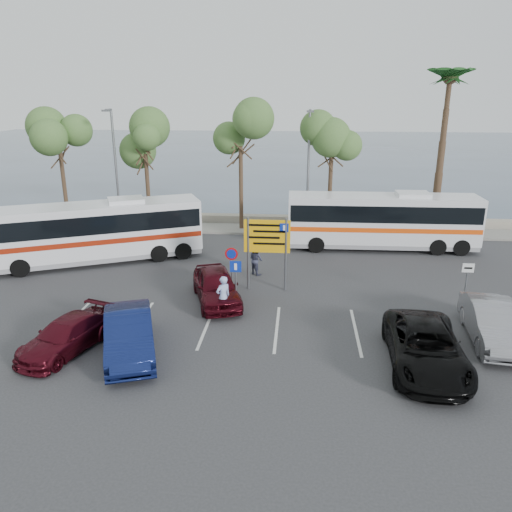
# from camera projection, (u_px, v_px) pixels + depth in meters

# --- Properties ---
(ground) EXTENTS (120.00, 120.00, 0.00)m
(ground) POSITION_uv_depth(u_px,v_px,m) (239.00, 316.00, 21.48)
(ground) COLOR #303033
(ground) RESTS_ON ground
(kerb_strip) EXTENTS (44.00, 2.40, 0.15)m
(kerb_strip) POSITION_uv_depth(u_px,v_px,m) (263.00, 229.00, 34.69)
(kerb_strip) COLOR gray
(kerb_strip) RESTS_ON ground
(seawall) EXTENTS (48.00, 0.80, 0.60)m
(seawall) POSITION_uv_depth(u_px,v_px,m) (265.00, 219.00, 36.52)
(seawall) COLOR gray
(seawall) RESTS_ON ground
(sea) EXTENTS (140.00, 140.00, 0.00)m
(sea) POSITION_uv_depth(u_px,v_px,m) (285.00, 153.00, 78.22)
(sea) COLOR #3A4C5E
(sea) RESTS_ON ground
(tree_far_left) EXTENTS (3.20, 3.20, 7.60)m
(tree_far_left) POSITION_uv_depth(u_px,v_px,m) (58.00, 136.00, 33.90)
(tree_far_left) COLOR #382619
(tree_far_left) RESTS_ON kerb_strip
(tree_left) EXTENTS (3.20, 3.20, 7.20)m
(tree_left) POSITION_uv_depth(u_px,v_px,m) (145.00, 142.00, 33.50)
(tree_left) COLOR #382619
(tree_left) RESTS_ON kerb_strip
(tree_mid) EXTENTS (3.20, 3.20, 8.00)m
(tree_mid) POSITION_uv_depth(u_px,v_px,m) (241.00, 132.00, 32.75)
(tree_mid) COLOR #382619
(tree_mid) RESTS_ON kerb_strip
(tree_right) EXTENTS (3.20, 3.20, 7.40)m
(tree_right) POSITION_uv_depth(u_px,v_px,m) (332.00, 141.00, 32.41)
(tree_right) COLOR #382619
(tree_right) RESTS_ON kerb_strip
(palm_tree) EXTENTS (4.80, 4.80, 11.20)m
(palm_tree) POSITION_uv_depth(u_px,v_px,m) (450.00, 80.00, 30.66)
(palm_tree) COLOR #382619
(palm_tree) RESTS_ON kerb_strip
(street_lamp_left) EXTENTS (0.45, 1.15, 8.01)m
(street_lamp_left) POSITION_uv_depth(u_px,v_px,m) (115.00, 163.00, 33.65)
(street_lamp_left) COLOR slate
(street_lamp_left) RESTS_ON kerb_strip
(street_lamp_right) EXTENTS (0.45, 1.15, 8.01)m
(street_lamp_right) POSITION_uv_depth(u_px,v_px,m) (308.00, 166.00, 32.57)
(street_lamp_right) COLOR slate
(street_lamp_right) RESTS_ON kerb_strip
(direction_sign) EXTENTS (2.20, 0.12, 3.60)m
(direction_sign) POSITION_uv_depth(u_px,v_px,m) (267.00, 242.00, 23.66)
(direction_sign) COLOR slate
(direction_sign) RESTS_ON ground
(sign_no_stop) EXTENTS (0.60, 0.08, 2.35)m
(sign_no_stop) POSITION_uv_depth(u_px,v_px,m) (232.00, 263.00, 23.29)
(sign_no_stop) COLOR slate
(sign_no_stop) RESTS_ON ground
(sign_parking) EXTENTS (0.50, 0.07, 2.25)m
(sign_parking) POSITION_uv_depth(u_px,v_px,m) (236.00, 278.00, 21.78)
(sign_parking) COLOR slate
(sign_parking) RESTS_ON ground
(sign_taxi) EXTENTS (0.50, 0.07, 2.20)m
(sign_taxi) POSITION_uv_depth(u_px,v_px,m) (466.00, 280.00, 21.63)
(sign_taxi) COLOR slate
(sign_taxi) RESTS_ON ground
(lane_markings) EXTENTS (12.02, 4.20, 0.01)m
(lane_markings) POSITION_uv_depth(u_px,v_px,m) (208.00, 326.00, 20.63)
(lane_markings) COLOR silver
(lane_markings) RESTS_ON ground
(coach_bus_left) EXTENTS (11.39, 7.01, 3.56)m
(coach_bus_left) POSITION_uv_depth(u_px,v_px,m) (97.00, 234.00, 27.84)
(coach_bus_left) COLOR silver
(coach_bus_left) RESTS_ON ground
(coach_bus_right) EXTENTS (11.36, 2.65, 3.53)m
(coach_bus_right) POSITION_uv_depth(u_px,v_px,m) (382.00, 223.00, 30.27)
(coach_bus_right) COLOR silver
(coach_bus_right) RESTS_ON ground
(car_blue) EXTENTS (3.19, 5.09, 1.58)m
(car_blue) POSITION_uv_depth(u_px,v_px,m) (129.00, 334.00, 18.22)
(car_blue) COLOR #101A4D
(car_blue) RESTS_ON ground
(car_maroon) EXTENTS (2.95, 4.53, 1.22)m
(car_maroon) POSITION_uv_depth(u_px,v_px,m) (66.00, 336.00, 18.48)
(car_maroon) COLOR #490C16
(car_maroon) RESTS_ON ground
(car_red) EXTENTS (3.17, 4.88, 1.54)m
(car_red) POSITION_uv_depth(u_px,v_px,m) (216.00, 286.00, 22.75)
(car_red) COLOR #420912
(car_red) RESTS_ON ground
(suv_black) EXTENTS (2.75, 5.51, 1.50)m
(suv_black) POSITION_uv_depth(u_px,v_px,m) (426.00, 347.00, 17.35)
(suv_black) COLOR black
(suv_black) RESTS_ON ground
(car_silver_b) EXTENTS (2.03, 4.80, 1.54)m
(car_silver_b) POSITION_uv_depth(u_px,v_px,m) (493.00, 323.00, 19.12)
(car_silver_b) COLOR gray
(car_silver_b) RESTS_ON ground
(pedestrian_near) EXTENTS (0.81, 0.78, 1.86)m
(pedestrian_near) POSITION_uv_depth(u_px,v_px,m) (223.00, 297.00, 21.15)
(pedestrian_near) COLOR #9CB2E4
(pedestrian_near) RESTS_ON ground
(pedestrian_far) EXTENTS (0.98, 0.99, 1.61)m
(pedestrian_far) POSITION_uv_depth(u_px,v_px,m) (256.00, 259.00, 26.23)
(pedestrian_far) COLOR #363951
(pedestrian_far) RESTS_ON ground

